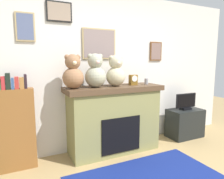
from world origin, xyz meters
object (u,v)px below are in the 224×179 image
at_px(bookshelf, 16,126).
at_px(candle_jar, 146,81).
at_px(teddy_bear_brown, 73,73).
at_px(tv_stand, 185,123).
at_px(teddy_bear_grey, 116,72).
at_px(television, 186,102).
at_px(mantel_clock, 133,80).
at_px(fireplace, 114,119).
at_px(teddy_bear_cream, 95,72).

xyz_separation_m(bookshelf, candle_jar, (2.06, -0.08, 0.52)).
bearing_deg(candle_jar, teddy_bear_brown, -179.97).
bearing_deg(tv_stand, candle_jar, 178.53).
distance_m(tv_stand, teddy_bear_grey, 1.83).
bearing_deg(television, tv_stand, 90.00).
xyz_separation_m(television, mantel_clock, (-1.18, 0.02, 0.48)).
height_order(fireplace, tv_stand, fireplace).
bearing_deg(fireplace, teddy_bear_brown, -178.42).
height_order(fireplace, television, fireplace).
distance_m(fireplace, mantel_clock, 0.71).
bearing_deg(teddy_bear_brown, fireplace, 1.58).
height_order(candle_jar, mantel_clock, mantel_clock).
xyz_separation_m(fireplace, teddy_bear_cream, (-0.32, -0.02, 0.77)).
relative_size(tv_stand, candle_jar, 6.73).
distance_m(fireplace, teddy_bear_brown, 1.01).
distance_m(bookshelf, teddy_bear_cream, 1.33).
height_order(television, teddy_bear_cream, teddy_bear_cream).
xyz_separation_m(candle_jar, mantel_clock, (-0.26, -0.00, 0.04)).
distance_m(bookshelf, tv_stand, 2.99).
bearing_deg(mantel_clock, teddy_bear_brown, 179.95).
relative_size(tv_stand, teddy_bear_grey, 1.38).
distance_m(television, teddy_bear_grey, 1.63).
xyz_separation_m(teddy_bear_brown, teddy_bear_grey, (0.68, 0.00, -0.00)).
bearing_deg(television, bookshelf, 178.05).
bearing_deg(mantel_clock, tv_stand, -1.07).
bearing_deg(tv_stand, television, -90.00).
height_order(bookshelf, tv_stand, bookshelf).
relative_size(bookshelf, tv_stand, 1.97).
height_order(bookshelf, candle_jar, bookshelf).
distance_m(tv_stand, teddy_bear_brown, 2.43).
bearing_deg(fireplace, teddy_bear_grey, -41.67).
height_order(fireplace, candle_jar, candle_jar).
distance_m(candle_jar, teddy_bear_grey, 0.61).
xyz_separation_m(mantel_clock, teddy_bear_brown, (-1.01, 0.00, 0.14)).
distance_m(bookshelf, television, 2.98).
bearing_deg(teddy_bear_grey, television, -0.92).
bearing_deg(television, mantel_clock, 178.87).
bearing_deg(bookshelf, teddy_bear_cream, -3.93).
height_order(fireplace, teddy_bear_brown, teddy_bear_brown).
distance_m(tv_stand, television, 0.42).
relative_size(television, teddy_bear_cream, 0.93).
bearing_deg(fireplace, candle_jar, -1.66).
bearing_deg(bookshelf, mantel_clock, -2.49).
distance_m(teddy_bear_cream, teddy_bear_grey, 0.34).
relative_size(television, teddy_bear_grey, 0.97).
relative_size(teddy_bear_brown, teddy_bear_cream, 0.97).
height_order(tv_stand, candle_jar, candle_jar).
distance_m(teddy_bear_brown, teddy_bear_cream, 0.34).
relative_size(bookshelf, mantel_clock, 7.84).
bearing_deg(bookshelf, candle_jar, -2.13).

